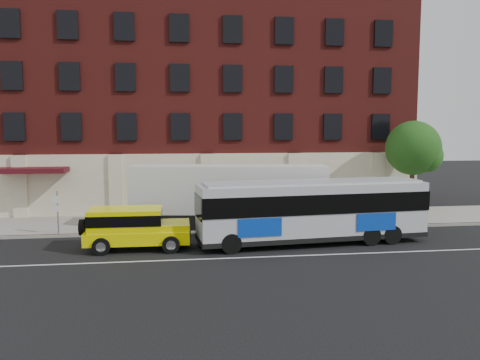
{
  "coord_description": "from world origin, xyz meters",
  "views": [
    {
      "loc": [
        -2.25,
        -20.99,
        5.91
      ],
      "look_at": [
        1.38,
        5.5,
        3.02
      ],
      "focal_mm": 36.57,
      "sensor_mm": 36.0,
      "label": 1
    }
  ],
  "objects": [
    {
      "name": "sign_pole",
      "position": [
        -8.5,
        6.15,
        1.45
      ],
      "size": [
        0.3,
        0.2,
        2.5
      ],
      "color": "gray",
      "rests_on": "ground"
    },
    {
      "name": "ground",
      "position": [
        0.0,
        0.0,
        0.0
      ],
      "size": [
        120.0,
        120.0,
        0.0
      ],
      "primitive_type": "plane",
      "color": "black",
      "rests_on": "ground"
    },
    {
      "name": "building",
      "position": [
        -0.01,
        16.92,
        7.58
      ],
      "size": [
        30.0,
        12.1,
        15.0
      ],
      "color": "maroon",
      "rests_on": "sidewalk"
    },
    {
      "name": "sidewalk",
      "position": [
        0.0,
        9.0,
        0.07
      ],
      "size": [
        60.0,
        6.0,
        0.15
      ],
      "primitive_type": "cube",
      "color": "gray",
      "rests_on": "ground"
    },
    {
      "name": "shipping_container",
      "position": [
        0.9,
        6.8,
        1.84
      ],
      "size": [
        11.4,
        3.78,
        3.73
      ],
      "color": "black",
      "rests_on": "ground"
    },
    {
      "name": "kerb",
      "position": [
        0.0,
        6.0,
        0.07
      ],
      "size": [
        60.0,
        0.25,
        0.15
      ],
      "primitive_type": "cube",
      "color": "gray",
      "rests_on": "ground"
    },
    {
      "name": "street_tree",
      "position": [
        13.54,
        9.48,
        4.41
      ],
      "size": [
        3.6,
        3.6,
        6.2
      ],
      "color": "#37251B",
      "rests_on": "sidewalk"
    },
    {
      "name": "yellow_suv",
      "position": [
        -4.25,
        2.81,
        1.16
      ],
      "size": [
        5.3,
        2.4,
        2.02
      ],
      "color": "#FFF800",
      "rests_on": "ground"
    },
    {
      "name": "lane_line",
      "position": [
        0.0,
        0.5,
        0.01
      ],
      "size": [
        60.0,
        0.12,
        0.01
      ],
      "primitive_type": "cube",
      "color": "silver",
      "rests_on": "ground"
    },
    {
      "name": "city_bus",
      "position": [
        4.74,
        2.79,
        1.77
      ],
      "size": [
        11.91,
        3.6,
        3.21
      ],
      "color": "#B1B5BC",
      "rests_on": "ground"
    }
  ]
}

